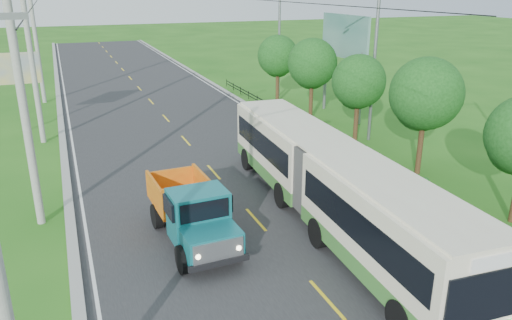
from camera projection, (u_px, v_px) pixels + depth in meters
ground at (327, 300)px, 15.48m from camera, size 240.00×240.00×0.00m
road at (178, 132)px, 33.03m from camera, size 14.00×120.00×0.02m
curb_left at (63, 143)px, 30.52m from camera, size 0.40×120.00×0.15m
curb_right at (277, 122)px, 35.49m from camera, size 0.30×120.00×0.10m
edge_line_left at (72, 143)px, 30.72m from camera, size 0.12×120.00×0.00m
edge_line_right at (271, 123)px, 35.33m from camera, size 0.12×120.00×0.00m
centre_dash at (327, 299)px, 15.47m from camera, size 0.12×2.20×0.00m
railing_right at (330, 140)px, 30.44m from camera, size 0.04×40.00×0.60m
pole_near at (24, 101)px, 18.83m from camera, size 3.51×0.32×10.00m
pole_mid at (32, 60)px, 29.36m from camera, size 3.51×0.32×10.00m
pole_far at (36, 40)px, 39.89m from camera, size 3.51×0.32×10.00m
tree_third at (425, 97)px, 24.72m from camera, size 3.60×3.62×6.00m
tree_fourth at (358, 84)px, 30.12m from camera, size 3.24×3.31×5.40m
tree_fifth at (312, 66)px, 35.30m from camera, size 3.48×3.52×5.80m
tree_back at (278, 58)px, 40.63m from camera, size 3.30×3.36×5.50m
streetlight_mid at (372, 62)px, 29.83m from camera, size 3.02×0.20×9.07m
streetlight_far at (277, 39)px, 42.12m from camera, size 3.02×0.20×9.07m
planter_near at (424, 185)px, 23.63m from camera, size 0.64×0.64×0.67m
planter_mid at (338, 139)px, 30.65m from camera, size 0.64×0.64×0.67m
planter_far at (284, 110)px, 37.67m from camera, size 0.64×0.64×0.67m
billboard_left at (15, 74)px, 31.97m from camera, size 3.00×0.20×5.20m
billboard_right at (344, 43)px, 35.52m from camera, size 0.24×6.00×7.30m
bus at (331, 179)px, 19.77m from camera, size 3.63×17.07×3.27m
dump_truck at (192, 209)px, 18.57m from camera, size 2.48×5.78×2.39m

